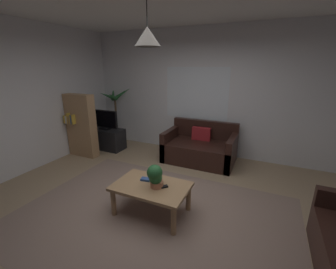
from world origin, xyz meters
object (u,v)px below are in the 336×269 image
remote_on_table_0 (162,187)px  bookshelf_corner (81,126)px  tv_stand (106,139)px  tv (104,120)px  potted_plant_on_table (155,176)px  couch_under_window (200,149)px  pendant_lamp (147,36)px  coffee_table (151,190)px  potted_palm_corner (117,120)px  book_on_table_0 (146,179)px

remote_on_table_0 → bookshelf_corner: 2.88m
tv_stand → bookshelf_corner: (-0.19, -0.58, 0.46)m
tv → bookshelf_corner: bearing=-108.5°
tv_stand → potted_plant_on_table: bearing=-37.6°
couch_under_window → tv_stand: size_ratio=1.63×
bookshelf_corner → pendant_lamp: (2.44, -1.20, 1.59)m
coffee_table → potted_plant_on_table: 0.25m
potted_plant_on_table → potted_palm_corner: (-2.36, 2.29, 0.03)m
book_on_table_0 → pendant_lamp: 1.86m
couch_under_window → potted_plant_on_table: bearing=-90.1°
potted_plant_on_table → pendant_lamp: (-0.08, 0.02, 1.70)m
potted_plant_on_table → tv_stand: 2.96m
couch_under_window → bookshelf_corner: 2.69m
potted_palm_corner → pendant_lamp: pendant_lamp is taller
potted_plant_on_table → potted_palm_corner: bearing=135.8°
coffee_table → tv: (-2.26, 1.75, 0.38)m
bookshelf_corner → remote_on_table_0: bearing=-24.7°
potted_plant_on_table → pendant_lamp: 1.70m
remote_on_table_0 → tv_stand: tv_stand is taller
bookshelf_corner → book_on_table_0: bearing=-25.7°
book_on_table_0 → potted_plant_on_table: size_ratio=0.43×
tv → pendant_lamp: bearing=-37.9°
couch_under_window → potted_palm_corner: bearing=173.8°
tv → potted_palm_corner: size_ratio=0.50×
book_on_table_0 → bookshelf_corner: size_ratio=0.10×
couch_under_window → tv_stand: (-2.34, -0.24, -0.02)m
bookshelf_corner → potted_palm_corner: bearing=81.8°
potted_plant_on_table → couch_under_window: bearing=89.9°
remote_on_table_0 → potted_plant_on_table: (-0.09, -0.02, 0.15)m
potted_plant_on_table → tv_stand: bearing=142.4°
couch_under_window → tv_stand: 2.35m
book_on_table_0 → potted_plant_on_table: potted_plant_on_table is taller
potted_plant_on_table → bookshelf_corner: 2.80m
potted_plant_on_table → potted_palm_corner: size_ratio=0.21×
book_on_table_0 → tv_stand: bearing=141.5°
tv_stand → remote_on_table_0: bearing=-36.3°
coffee_table → tv_stand: (-2.26, 1.78, -0.11)m
remote_on_table_0 → coffee_table: bearing=-137.8°
book_on_table_0 → tv_stand: (-2.12, 1.69, -0.20)m
tv_stand → tv: 0.49m
couch_under_window → pendant_lamp: bearing=-92.3°
pendant_lamp → potted_palm_corner: bearing=135.1°
remote_on_table_0 → potted_palm_corner: (-2.45, 2.28, 0.18)m
remote_on_table_0 → potted_palm_corner: bearing=179.4°
tv_stand → potted_palm_corner: (-0.03, 0.50, 0.37)m
couch_under_window → bookshelf_corner: bearing=-162.0°
potted_palm_corner → pendant_lamp: size_ratio=2.49×
coffee_table → pendant_lamp: pendant_lamp is taller
coffee_table → bookshelf_corner: (-2.44, 1.20, 0.34)m
potted_plant_on_table → pendant_lamp: size_ratio=0.53×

